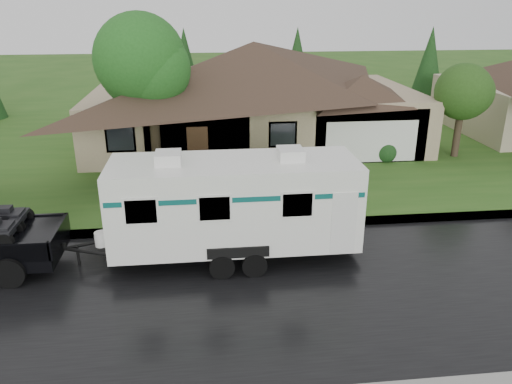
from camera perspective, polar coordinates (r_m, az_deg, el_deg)
ground at (r=16.38m, az=-2.04°, el=-7.54°), size 140.00×140.00×0.00m
road at (r=14.65m, az=-1.43°, el=-11.24°), size 140.00×8.00×0.01m
curb at (r=18.35m, az=-2.59°, el=-4.00°), size 140.00×0.50×0.15m
lawn at (r=30.38m, az=-4.25°, el=6.15°), size 140.00×26.00×0.15m
house_main at (r=28.70m, az=0.34°, el=12.51°), size 19.44×10.80×6.90m
tree_left_green at (r=23.47m, az=-11.99°, el=13.64°), size 4.22×4.22×6.98m
tree_right_green at (r=27.78m, az=22.66°, el=10.74°), size 3.04×3.04×5.03m
shrub_row at (r=24.90m, az=0.88°, el=4.24°), size 13.60×1.00×1.00m
travel_trailer at (r=15.64m, az=-2.48°, el=-1.19°), size 8.06×2.83×3.62m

